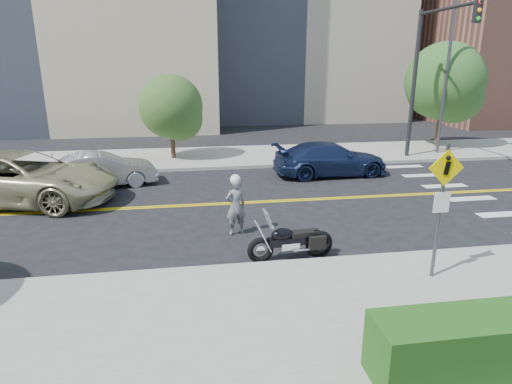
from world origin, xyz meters
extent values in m
plane|color=black|center=(0.00, 0.00, 0.00)|extent=(120.00, 120.00, 0.00)
cube|color=#9E9B91|center=(0.00, -7.50, 0.07)|extent=(60.00, 5.00, 0.15)
cube|color=#9E9B91|center=(0.00, 7.50, 0.07)|extent=(60.00, 5.00, 0.15)
cube|color=#A39984|center=(8.00, 26.00, 10.00)|extent=(18.00, 14.00, 20.00)
cube|color=#8C5947|center=(26.00, 20.00, 6.00)|extent=(14.00, 12.00, 12.00)
cylinder|color=#4C4C51|center=(12.00, 6.50, 4.15)|extent=(0.16, 0.16, 8.00)
cylinder|color=black|center=(10.00, 6.00, 3.65)|extent=(0.20, 0.20, 7.00)
cylinder|color=black|center=(10.00, 3.80, 6.95)|extent=(0.14, 4.40, 0.14)
cube|color=black|center=(10.00, 1.80, 6.65)|extent=(0.28, 0.18, 0.90)
cylinder|color=#4C4C51|center=(4.20, -6.30, 1.65)|extent=(0.08, 0.08, 3.00)
cube|color=#F9D800|center=(4.20, -6.33, 2.65)|extent=(0.78, 0.03, 0.78)
cube|color=white|center=(4.20, -6.33, 1.90)|extent=(0.35, 0.03, 0.45)
imported|color=silver|center=(0.18, -2.78, 0.83)|extent=(0.69, 0.55, 1.66)
sphere|color=white|center=(0.18, -2.78, 1.62)|extent=(0.30, 0.30, 0.30)
imported|color=#B7B386|center=(-6.85, 1.21, 0.90)|extent=(6.98, 4.39, 1.80)
imported|color=#9FA1A6|center=(-4.53, 2.91, 0.69)|extent=(4.41, 2.44, 1.38)
imported|color=navy|center=(4.99, 3.31, 0.72)|extent=(5.06, 2.26, 1.44)
cylinder|color=#382619|center=(-1.89, 7.29, 1.73)|extent=(0.22, 0.22, 3.46)
sphere|color=#30541A|center=(-1.89, 7.29, 2.70)|extent=(3.11, 3.11, 3.11)
cylinder|color=#382619|center=(13.07, 8.32, 2.42)|extent=(0.29, 0.29, 4.83)
sphere|color=#29591C|center=(13.07, 8.32, 3.77)|extent=(4.27, 4.27, 4.27)
camera|label=1|loc=(-1.02, -14.24, 4.73)|focal=30.00mm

